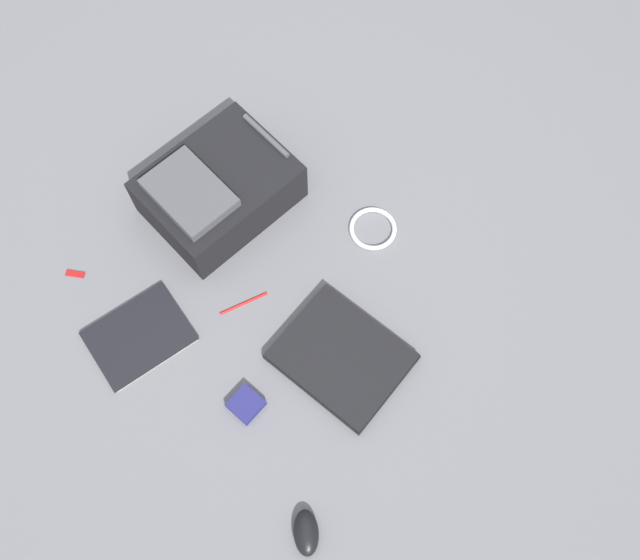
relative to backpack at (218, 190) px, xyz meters
name	(u,v)px	position (x,y,z in m)	size (l,w,h in m)	color
ground_plane	(296,282)	(0.34, 0.00, -0.08)	(4.14, 4.14, 0.00)	slate
backpack	(218,190)	(0.00, 0.00, 0.00)	(0.31, 0.41, 0.18)	black
laptop	(342,357)	(0.59, -0.06, -0.07)	(0.37, 0.31, 0.03)	black
book_comic	(139,336)	(0.17, -0.43, -0.07)	(0.23, 0.28, 0.01)	silver
computer_mouse	(306,533)	(0.85, -0.43, -0.06)	(0.06, 0.11, 0.04)	black
cable_coil	(373,229)	(0.36, 0.27, -0.07)	(0.14, 0.14, 0.01)	silver
pen_black	(244,303)	(0.29, -0.15, -0.08)	(0.01, 0.01, 0.14)	red
earbud_pouch	(246,404)	(0.51, -0.33, -0.07)	(0.08, 0.08, 0.03)	navy
usb_stick	(75,274)	(-0.10, -0.45, -0.08)	(0.02, 0.05, 0.01)	#B21919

